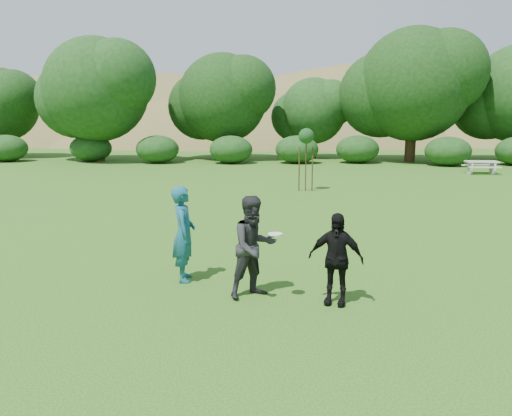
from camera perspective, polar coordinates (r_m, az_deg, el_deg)
The scene contains 9 objects.
ground at distance 10.17m, azimuth -0.96°, elevation -9.26°, with size 120.00×120.00×0.00m, color #19470C.
player_teal at distance 10.54m, azimuth -8.27°, elevation -2.93°, with size 0.73×0.48×2.01m, color #165265.
player_grey at distance 9.50m, azimuth -0.24°, elevation -4.46°, with size 0.96×0.75×1.97m, color #242426.
player_black at distance 9.28m, azimuth 9.10°, elevation -5.75°, with size 1.01×0.42×1.73m, color black.
frisbee at distance 9.15m, azimuth 2.22°, elevation -2.99°, with size 0.27×0.27×0.03m.
sapling at distance 22.80m, azimuth 5.77°, elevation 7.99°, with size 0.70×0.70×2.85m.
picnic_table at distance 32.34m, azimuth 24.37°, elevation 4.50°, with size 1.80×1.48×0.76m.
hillside at distance 79.51m, azimuth 2.24°, elevation -0.53°, with size 150.00×72.00×52.00m.
tree_row at distance 38.33m, azimuth 7.16°, elevation 12.70°, with size 53.92×10.38×9.62m.
Camera 1 is at (0.70, -9.53, 3.47)m, focal length 35.00 mm.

